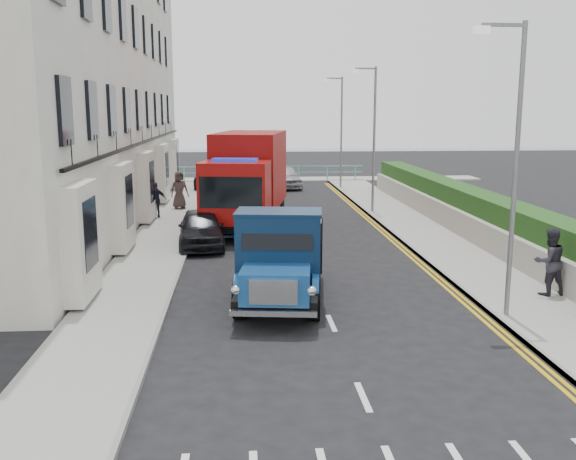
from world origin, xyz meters
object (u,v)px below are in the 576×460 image
at_px(lamp_far, 340,126).
at_px(bedford_lorry, 279,264).
at_px(lamp_near, 512,155).
at_px(red_lorry, 248,177).
at_px(parked_car_front, 201,228).
at_px(lamp_mid, 372,131).

distance_m(lamp_far, bedford_lorry, 25.42).
height_order(lamp_near, bedford_lorry, lamp_near).
bearing_deg(red_lorry, bedford_lorry, -77.31).
xyz_separation_m(lamp_far, bedford_lorry, (-5.34, -24.69, -2.84)).
distance_m(lamp_near, lamp_far, 26.00).
bearing_deg(parked_car_front, bedford_lorry, -76.25).
bearing_deg(parked_car_front, lamp_mid, 38.18).
height_order(lamp_far, bedford_lorry, lamp_far).
distance_m(red_lorry, parked_car_front, 4.56).
relative_size(lamp_far, parked_car_front, 1.72).
xyz_separation_m(lamp_near, lamp_mid, (0.00, 16.00, 0.00)).
xyz_separation_m(bedford_lorry, parked_car_front, (-2.44, 7.69, -0.47)).
height_order(lamp_near, lamp_mid, same).
relative_size(bedford_lorry, parked_car_front, 1.36).
bearing_deg(lamp_far, lamp_mid, -90.00).
xyz_separation_m(lamp_mid, lamp_far, (0.00, 10.00, 0.00)).
relative_size(red_lorry, parked_car_front, 1.97).
bearing_deg(parked_car_front, red_lorry, 61.70).
bearing_deg(lamp_near, parked_car_front, 130.83).
bearing_deg(bedford_lorry, parked_car_front, 114.90).
relative_size(lamp_far, bedford_lorry, 1.27).
relative_size(lamp_mid, lamp_far, 1.00).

